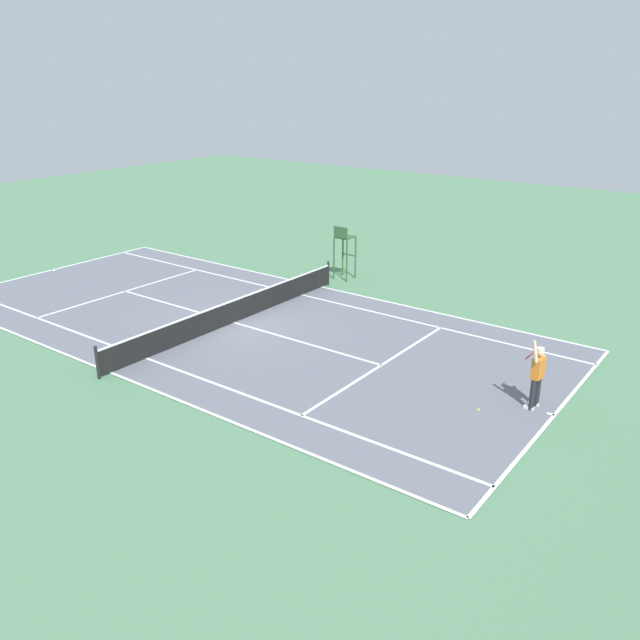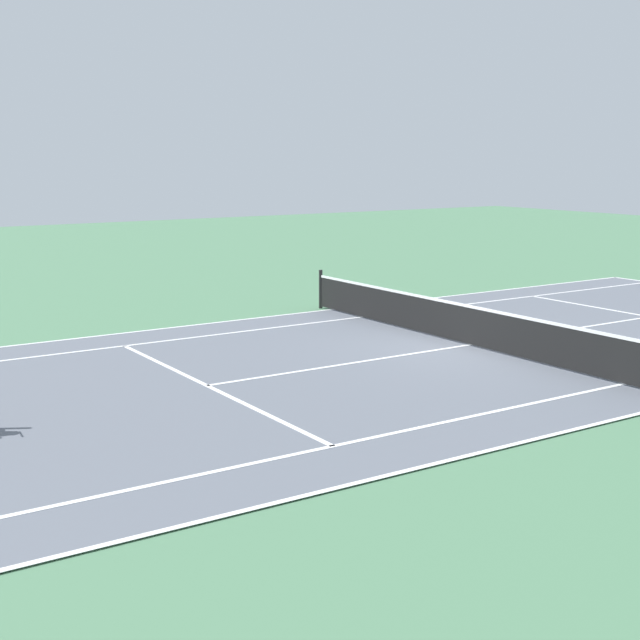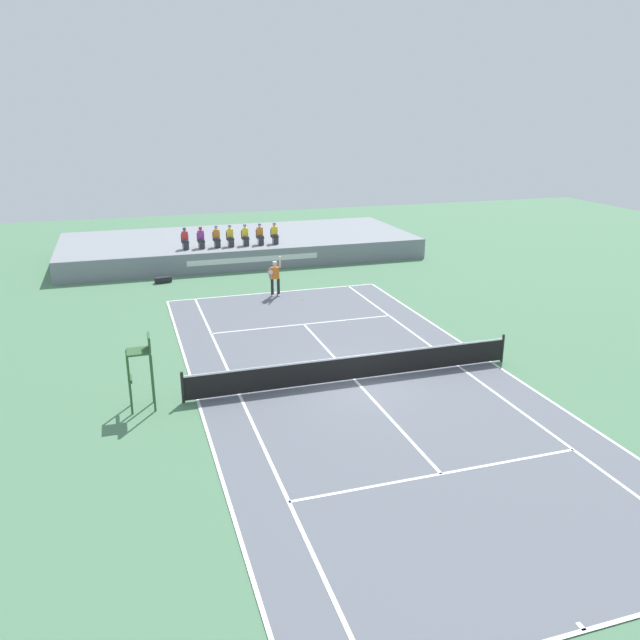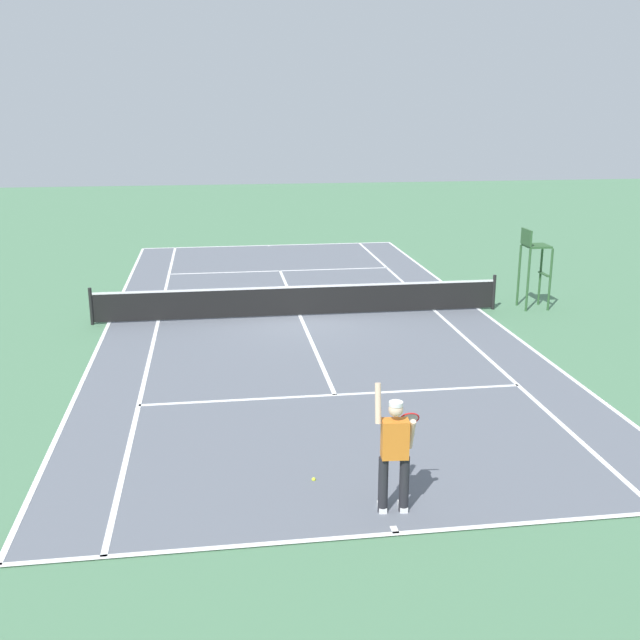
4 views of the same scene
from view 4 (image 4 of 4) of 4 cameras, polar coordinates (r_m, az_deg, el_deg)
The scene contains 6 objects.
ground_plane at distance 22.19m, azimuth -1.53°, elevation 0.26°, with size 80.00×80.00×0.00m, color #4C7A56.
court at distance 22.18m, azimuth -1.53°, elevation 0.29°, with size 11.08×23.88×0.03m.
net at distance 22.05m, azimuth -1.54°, elevation 1.57°, with size 11.98×0.10×1.07m.
tennis_player at distance 11.43m, azimuth 5.69°, elevation -9.94°, with size 0.79×0.62×2.08m.
tennis_ball at distance 12.68m, azimuth -0.48°, elevation -11.99°, with size 0.07×0.07×0.07m, color #D1E533.
umpire_chair at distance 23.71m, azimuth 15.89°, elevation 4.54°, with size 0.77×0.77×2.44m.
Camera 4 is at (2.46, 21.23, 5.95)m, focal length 42.23 mm.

